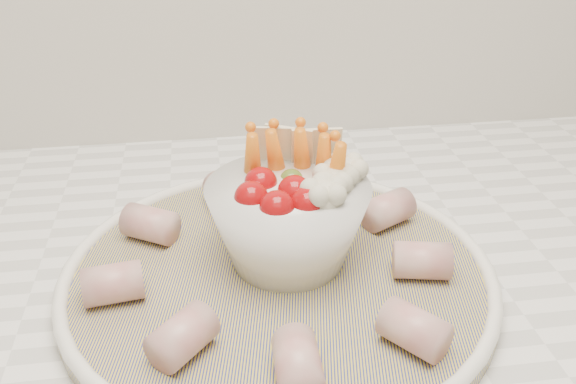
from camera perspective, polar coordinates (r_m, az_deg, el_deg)
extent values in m
cube|color=white|center=(0.58, -16.13, -9.71)|extent=(2.04, 0.62, 0.04)
cylinder|color=navy|center=(0.55, -0.87, -7.66)|extent=(0.42, 0.42, 0.01)
torus|color=white|center=(0.54, -0.87, -7.03)|extent=(0.36, 0.36, 0.01)
sphere|color=#95090C|center=(0.51, -3.27, -0.54)|extent=(0.03, 0.03, 0.03)
sphere|color=#95090C|center=(0.49, -0.99, -1.43)|extent=(0.03, 0.03, 0.03)
sphere|color=#95090C|center=(0.50, 1.77, -1.04)|extent=(0.03, 0.03, 0.03)
sphere|color=#95090C|center=(0.53, -2.43, 0.77)|extent=(0.03, 0.03, 0.03)
sphere|color=#95090C|center=(0.51, 0.57, 0.01)|extent=(0.03, 0.03, 0.03)
sphere|color=#95090C|center=(0.51, 2.96, -0.02)|extent=(0.03, 0.03, 0.03)
sphere|color=#4C6B23|center=(0.54, 0.31, 1.00)|extent=(0.02, 0.02, 0.02)
cone|color=orange|center=(0.55, -1.13, 2.87)|extent=(0.03, 0.04, 0.06)
cone|color=orange|center=(0.55, 1.23, 3.00)|extent=(0.03, 0.04, 0.06)
cone|color=orange|center=(0.54, 3.21, 2.48)|extent=(0.03, 0.04, 0.06)
cone|color=orange|center=(0.54, -3.18, 2.53)|extent=(0.02, 0.04, 0.06)
cone|color=orange|center=(0.52, 4.29, 1.64)|extent=(0.02, 0.04, 0.06)
sphere|color=beige|center=(0.52, 4.19, 0.55)|extent=(0.03, 0.03, 0.03)
sphere|color=beige|center=(0.50, 3.26, -0.64)|extent=(0.03, 0.03, 0.03)
sphere|color=beige|center=(0.54, 5.10, 1.45)|extent=(0.03, 0.03, 0.03)
cube|color=beige|center=(0.56, 0.20, 3.72)|extent=(0.04, 0.03, 0.05)
cube|color=beige|center=(0.56, 2.50, 3.57)|extent=(0.04, 0.01, 0.05)
cube|color=beige|center=(0.56, -1.36, 3.73)|extent=(0.04, 0.02, 0.05)
cylinder|color=#B35251|center=(0.54, 11.83, -5.97)|extent=(0.05, 0.04, 0.03)
cylinder|color=#B35251|center=(0.61, 8.84, -1.58)|extent=(0.06, 0.05, 0.03)
cylinder|color=#B35251|center=(0.65, 2.01, 0.86)|extent=(0.05, 0.05, 0.03)
cylinder|color=#B35251|center=(0.63, -5.61, -0.17)|extent=(0.04, 0.05, 0.03)
cylinder|color=#B35251|center=(0.59, -12.15, -2.80)|extent=(0.06, 0.05, 0.03)
cylinder|color=#B35251|center=(0.52, -15.29, -7.85)|extent=(0.05, 0.04, 0.03)
cylinder|color=#B35251|center=(0.46, -9.36, -12.55)|extent=(0.05, 0.05, 0.03)
cylinder|color=#B35251|center=(0.44, 0.87, -14.99)|extent=(0.03, 0.05, 0.03)
cylinder|color=#B35251|center=(0.47, 11.15, -11.90)|extent=(0.05, 0.06, 0.03)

